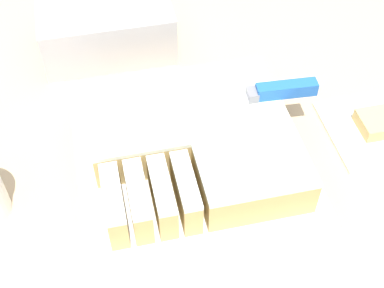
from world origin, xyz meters
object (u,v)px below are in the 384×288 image
object	(u,v)px
cake	(195,141)
knife	(264,93)
cake_board	(192,159)
storage_box	(106,27)
brownie	(377,123)

from	to	relation	value
cake	knife	distance (m)	0.13
cake	cake_board	bearing A→B (deg)	-136.45
cake	storage_box	bearing A→B (deg)	108.01
cake	knife	xyz separation A→B (m)	(0.12, 0.04, 0.04)
cake_board	storage_box	xyz separation A→B (m)	(-0.09, 0.31, 0.05)
cake_board	cake	xyz separation A→B (m)	(0.01, 0.00, 0.04)
cake	brownie	bearing A→B (deg)	-1.58
cake_board	cake	world-z (taller)	cake
knife	storage_box	size ratio (longest dim) A/B	1.23
cake	knife	world-z (taller)	knife
cake_board	brownie	world-z (taller)	brownie
cake_board	knife	xyz separation A→B (m)	(0.13, 0.04, 0.08)
brownie	cake	bearing A→B (deg)	178.42
storage_box	cake	bearing A→B (deg)	-71.99
cake_board	cake	bearing A→B (deg)	43.55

